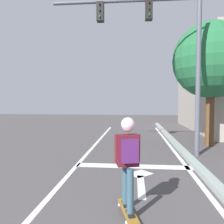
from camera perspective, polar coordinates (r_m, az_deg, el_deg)
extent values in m
cube|color=silver|center=(6.32, -10.09, -14.39)|extent=(0.12, 20.00, 0.01)
cube|color=silver|center=(6.28, 19.61, -14.63)|extent=(0.12, 20.00, 0.01)
cube|color=silver|center=(6.72, 5.45, -13.31)|extent=(3.28, 0.40, 0.01)
cube|color=silver|center=(5.30, 7.28, -17.84)|extent=(0.16, 1.40, 0.01)
cube|color=silver|center=(6.10, 7.03, -15.02)|extent=(0.71, 0.71, 0.01)
cube|color=#949F98|center=(6.33, 21.89, -13.91)|extent=(0.24, 24.00, 0.14)
cube|color=olive|center=(4.10, 3.92, -23.21)|extent=(0.40, 0.89, 0.02)
cube|color=#B2B2B7|center=(4.36, 2.98, -21.70)|extent=(0.15, 0.09, 0.01)
cylinder|color=silver|center=(4.36, 1.77, -22.20)|extent=(0.04, 0.06, 0.06)
cylinder|color=silver|center=(4.40, 4.18, -22.00)|extent=(0.04, 0.06, 0.06)
cube|color=#B2B2B7|center=(3.85, 5.01, -25.28)|extent=(0.15, 0.09, 0.01)
cylinder|color=silver|center=(3.85, 3.61, -25.86)|extent=(0.04, 0.06, 0.06)
cylinder|color=silver|center=(3.88, 6.39, -25.57)|extent=(0.04, 0.06, 0.06)
cylinder|color=#335362|center=(4.10, 3.37, -17.49)|extent=(0.11, 0.11, 0.73)
cube|color=black|center=(4.24, 3.36, -21.93)|extent=(0.15, 0.25, 0.03)
cylinder|color=#335362|center=(3.79, 4.56, -19.25)|extent=(0.11, 0.11, 0.73)
cube|color=black|center=(3.94, 4.53, -23.98)|extent=(0.15, 0.25, 0.03)
cube|color=#581723|center=(3.77, 3.97, -9.49)|extent=(0.38, 0.26, 0.51)
cylinder|color=#581723|center=(3.76, 1.17, -9.16)|extent=(0.07, 0.09, 0.47)
cylinder|color=#581723|center=(3.83, 6.52, -8.93)|extent=(0.07, 0.13, 0.47)
sphere|color=beige|center=(3.70, 3.99, -3.47)|extent=(0.20, 0.20, 0.20)
sphere|color=silver|center=(3.70, 3.99, -3.08)|extent=(0.23, 0.23, 0.23)
cube|color=#50205F|center=(3.63, 4.48, -9.65)|extent=(0.29, 0.20, 0.36)
cylinder|color=#525562|center=(8.29, 20.73, 9.13)|extent=(0.16, 0.16, 5.61)
cylinder|color=#525562|center=(8.65, 3.11, 25.97)|extent=(4.97, 0.12, 0.12)
cube|color=black|center=(8.53, 9.19, 23.75)|extent=(0.24, 0.28, 0.64)
cylinder|color=#3A0605|center=(8.46, 9.27, 25.38)|extent=(0.02, 0.10, 0.10)
cylinder|color=#3C3106|center=(8.39, 9.26, 24.12)|extent=(0.02, 0.10, 0.10)
cylinder|color=green|center=(8.32, 9.25, 22.83)|extent=(0.02, 0.10, 0.10)
cube|color=black|center=(8.59, -2.93, 23.62)|extent=(0.24, 0.28, 0.64)
cylinder|color=#3A0605|center=(8.53, -3.10, 25.23)|extent=(0.02, 0.10, 0.10)
cylinder|color=#3C3106|center=(8.46, -3.09, 23.97)|extent=(0.02, 0.10, 0.10)
cylinder|color=green|center=(8.39, -3.09, 22.70)|extent=(0.02, 0.10, 0.10)
cylinder|color=brown|center=(10.29, 23.25, -0.55)|extent=(0.35, 0.35, 2.60)
sphere|color=#23653A|center=(10.41, 23.50, 11.81)|extent=(3.11, 3.11, 3.11)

